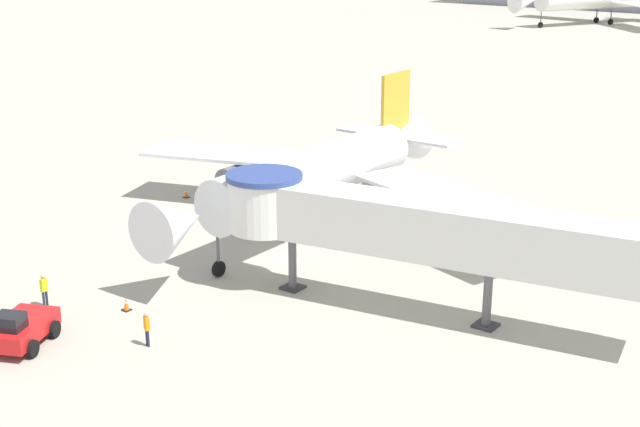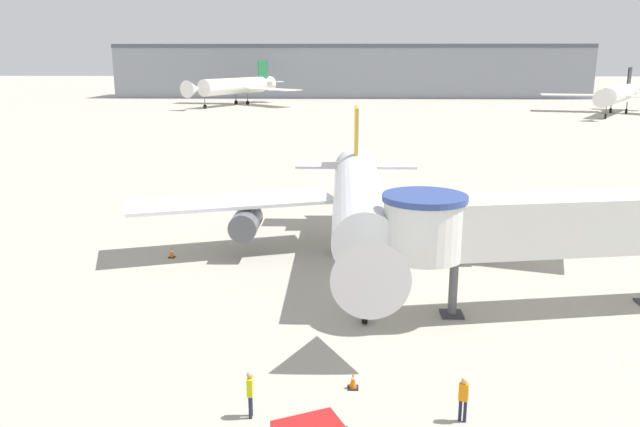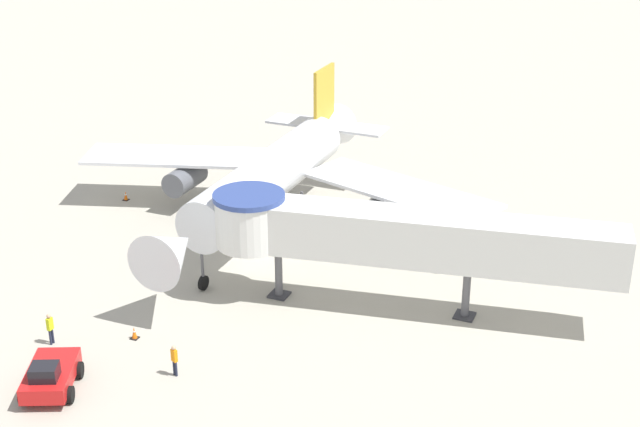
{
  "view_description": "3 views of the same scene",
  "coord_description": "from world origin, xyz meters",
  "px_view_note": "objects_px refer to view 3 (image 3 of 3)",
  "views": [
    {
      "loc": [
        31.47,
        -38.42,
        18.87
      ],
      "look_at": [
        3.99,
        -0.85,
        3.67
      ],
      "focal_mm": 50.0,
      "sensor_mm": 36.0,
      "label": 1
    },
    {
      "loc": [
        -1.76,
        -32.65,
        12.64
      ],
      "look_at": [
        -2.83,
        -0.64,
        4.58
      ],
      "focal_mm": 35.0,
      "sensor_mm": 36.0,
      "label": 2
    },
    {
      "loc": [
        23.89,
        -44.51,
        25.14
      ],
      "look_at": [
        5.32,
        -0.45,
        4.36
      ],
      "focal_mm": 50.0,
      "sensor_mm": 36.0,
      "label": 3
    }
  ],
  "objects_px": {
    "traffic_cone_port_wing": "(126,196)",
    "ground_crew_wing_walker": "(174,358)",
    "pushback_tug_red": "(50,376)",
    "ground_crew_marshaller": "(50,327)",
    "traffic_cone_near_nose": "(134,333)",
    "main_airplane": "(272,175)",
    "jet_bridge": "(386,234)"
  },
  "relations": [
    {
      "from": "traffic_cone_port_wing",
      "to": "ground_crew_marshaller",
      "type": "relative_size",
      "value": 0.38
    },
    {
      "from": "pushback_tug_red",
      "to": "main_airplane",
      "type": "bearing_deg",
      "value": 61.11
    },
    {
      "from": "pushback_tug_red",
      "to": "ground_crew_wing_walker",
      "type": "relative_size",
      "value": 2.54
    },
    {
      "from": "traffic_cone_port_wing",
      "to": "ground_crew_wing_walker",
      "type": "xyz_separation_m",
      "value": [
        15.33,
        -18.25,
        0.66
      ]
    },
    {
      "from": "traffic_cone_near_nose",
      "to": "jet_bridge",
      "type": "bearing_deg",
      "value": 36.7
    },
    {
      "from": "traffic_cone_near_nose",
      "to": "pushback_tug_red",
      "type": "bearing_deg",
      "value": -99.75
    },
    {
      "from": "ground_crew_marshaller",
      "to": "pushback_tug_red",
      "type": "bearing_deg",
      "value": -140.78
    },
    {
      "from": "pushback_tug_red",
      "to": "ground_crew_marshaller",
      "type": "height_order",
      "value": "pushback_tug_red"
    },
    {
      "from": "jet_bridge",
      "to": "ground_crew_marshaller",
      "type": "height_order",
      "value": "jet_bridge"
    },
    {
      "from": "main_airplane",
      "to": "traffic_cone_near_nose",
      "type": "distance_m",
      "value": 16.22
    },
    {
      "from": "pushback_tug_red",
      "to": "ground_crew_marshaller",
      "type": "relative_size",
      "value": 2.43
    },
    {
      "from": "jet_bridge",
      "to": "pushback_tug_red",
      "type": "distance_m",
      "value": 18.93
    },
    {
      "from": "main_airplane",
      "to": "ground_crew_wing_walker",
      "type": "height_order",
      "value": "main_airplane"
    },
    {
      "from": "pushback_tug_red",
      "to": "ground_crew_wing_walker",
      "type": "xyz_separation_m",
      "value": [
        4.83,
        3.49,
        0.13
      ]
    },
    {
      "from": "traffic_cone_port_wing",
      "to": "ground_crew_marshaller",
      "type": "bearing_deg",
      "value": -66.98
    },
    {
      "from": "main_airplane",
      "to": "jet_bridge",
      "type": "relative_size",
      "value": 1.36
    },
    {
      "from": "pushback_tug_red",
      "to": "traffic_cone_port_wing",
      "type": "relative_size",
      "value": 6.34
    },
    {
      "from": "main_airplane",
      "to": "ground_crew_marshaller",
      "type": "height_order",
      "value": "main_airplane"
    },
    {
      "from": "traffic_cone_port_wing",
      "to": "ground_crew_wing_walker",
      "type": "height_order",
      "value": "ground_crew_wing_walker"
    },
    {
      "from": "main_airplane",
      "to": "traffic_cone_near_nose",
      "type": "bearing_deg",
      "value": -92.51
    },
    {
      "from": "pushback_tug_red",
      "to": "traffic_cone_port_wing",
      "type": "xyz_separation_m",
      "value": [
        -10.5,
        21.73,
        -0.53
      ]
    },
    {
      "from": "traffic_cone_near_nose",
      "to": "ground_crew_wing_walker",
      "type": "bearing_deg",
      "value": -29.31
    },
    {
      "from": "jet_bridge",
      "to": "traffic_cone_port_wing",
      "type": "bearing_deg",
      "value": 151.41
    },
    {
      "from": "main_airplane",
      "to": "ground_crew_marshaller",
      "type": "distance_m",
      "value": 18.7
    },
    {
      "from": "ground_crew_marshaller",
      "to": "traffic_cone_near_nose",
      "type": "bearing_deg",
      "value": -59.06
    },
    {
      "from": "main_airplane",
      "to": "traffic_cone_near_nose",
      "type": "relative_size",
      "value": 44.41
    },
    {
      "from": "jet_bridge",
      "to": "traffic_cone_near_nose",
      "type": "xyz_separation_m",
      "value": [
        -11.21,
        -8.36,
        -4.26
      ]
    },
    {
      "from": "main_airplane",
      "to": "traffic_cone_port_wing",
      "type": "distance_m",
      "value": 12.61
    },
    {
      "from": "ground_crew_wing_walker",
      "to": "traffic_cone_near_nose",
      "type": "bearing_deg",
      "value": 173.43
    },
    {
      "from": "traffic_cone_port_wing",
      "to": "ground_crew_wing_walker",
      "type": "relative_size",
      "value": 0.4
    },
    {
      "from": "pushback_tug_red",
      "to": "ground_crew_marshaller",
      "type": "xyz_separation_m",
      "value": [
        -2.76,
        3.51,
        0.17
      ]
    },
    {
      "from": "main_airplane",
      "to": "pushback_tug_red",
      "type": "xyz_separation_m",
      "value": [
        -1.61,
        -21.48,
        -2.98
      ]
    }
  ]
}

